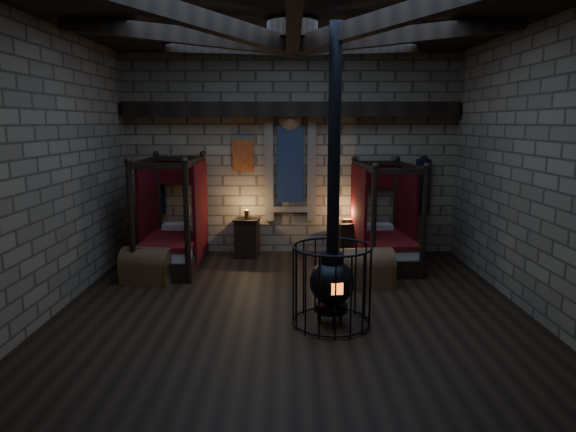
{
  "coord_description": "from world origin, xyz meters",
  "views": [
    {
      "loc": [
        -0.08,
        -7.42,
        2.79
      ],
      "look_at": [
        -0.06,
        0.6,
        1.32
      ],
      "focal_mm": 32.0,
      "sensor_mm": 36.0,
      "label": 1
    }
  ],
  "objects_px": {
    "trunk_left": "(148,266)",
    "bed_right": "(384,240)",
    "bed_left": "(173,241)",
    "trunk_right": "(365,269)",
    "stove": "(332,279)"
  },
  "relations": [
    {
      "from": "trunk_left",
      "to": "bed_right",
      "type": "bearing_deg",
      "value": 23.91
    },
    {
      "from": "bed_left",
      "to": "trunk_right",
      "type": "height_order",
      "value": "bed_left"
    },
    {
      "from": "bed_left",
      "to": "trunk_left",
      "type": "xyz_separation_m",
      "value": [
        -0.26,
        -0.96,
        -0.24
      ]
    },
    {
      "from": "trunk_right",
      "to": "stove",
      "type": "relative_size",
      "value": 0.25
    },
    {
      "from": "trunk_right",
      "to": "trunk_left",
      "type": "bearing_deg",
      "value": 168.75
    },
    {
      "from": "trunk_left",
      "to": "stove",
      "type": "distance_m",
      "value": 3.67
    },
    {
      "from": "bed_left",
      "to": "stove",
      "type": "bearing_deg",
      "value": -45.94
    },
    {
      "from": "trunk_right",
      "to": "stove",
      "type": "bearing_deg",
      "value": -120.68
    },
    {
      "from": "bed_left",
      "to": "trunk_left",
      "type": "relative_size",
      "value": 2.22
    },
    {
      "from": "bed_right",
      "to": "trunk_right",
      "type": "height_order",
      "value": "bed_right"
    },
    {
      "from": "trunk_left",
      "to": "trunk_right",
      "type": "height_order",
      "value": "trunk_right"
    },
    {
      "from": "trunk_left",
      "to": "stove",
      "type": "height_order",
      "value": "stove"
    },
    {
      "from": "bed_right",
      "to": "stove",
      "type": "relative_size",
      "value": 0.49
    },
    {
      "from": "trunk_left",
      "to": "stove",
      "type": "bearing_deg",
      "value": -22.82
    },
    {
      "from": "bed_left",
      "to": "trunk_right",
      "type": "xyz_separation_m",
      "value": [
        3.56,
        -1.19,
        -0.22
      ]
    }
  ]
}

